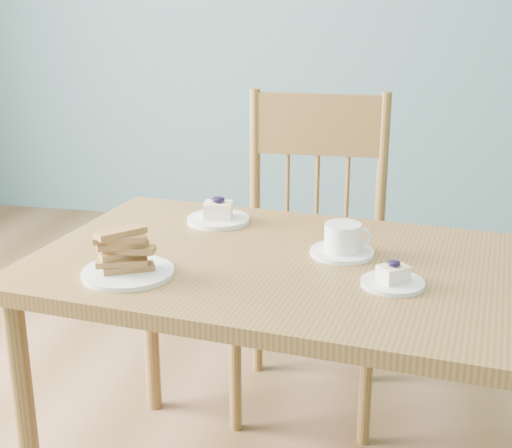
# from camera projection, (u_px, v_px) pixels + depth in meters

# --- Properties ---
(dining_table) EXTENTS (1.42, 0.92, 0.72)m
(dining_table) POSITION_uv_depth(u_px,v_px,m) (310.00, 290.00, 1.72)
(dining_table) COLOR olive
(dining_table) RESTS_ON ground
(dining_chair) EXTENTS (0.48, 0.46, 1.03)m
(dining_chair) POSITION_uv_depth(u_px,v_px,m) (311.00, 253.00, 2.31)
(dining_chair) COLOR olive
(dining_chair) RESTS_ON ground
(cheesecake_plate_near) EXTENTS (0.14, 0.14, 0.06)m
(cheesecake_plate_near) POSITION_uv_depth(u_px,v_px,m) (393.00, 279.00, 1.56)
(cheesecake_plate_near) COLOR white
(cheesecake_plate_near) RESTS_ON dining_table
(cheesecake_plate_far) EXTENTS (0.18, 0.18, 0.07)m
(cheesecake_plate_far) POSITION_uv_depth(u_px,v_px,m) (218.00, 215.00, 1.99)
(cheesecake_plate_far) COLOR white
(cheesecake_plate_far) RESTS_ON dining_table
(coffee_cup) EXTENTS (0.16, 0.16, 0.08)m
(coffee_cup) POSITION_uv_depth(u_px,v_px,m) (343.00, 242.00, 1.74)
(coffee_cup) COLOR white
(coffee_cup) RESTS_ON dining_table
(biscotti_plate) EXTENTS (0.21, 0.21, 0.11)m
(biscotti_plate) POSITION_uv_depth(u_px,v_px,m) (127.00, 259.00, 1.62)
(biscotti_plate) COLOR white
(biscotti_plate) RESTS_ON dining_table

